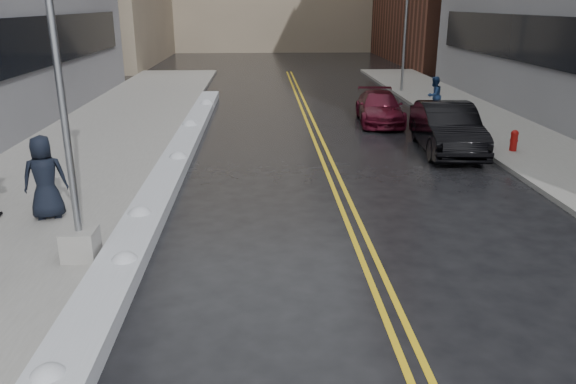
{
  "coord_description": "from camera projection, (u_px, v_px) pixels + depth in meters",
  "views": [
    {
      "loc": [
        0.33,
        -8.41,
        5.0
      ],
      "look_at": [
        0.86,
        2.52,
        1.3
      ],
      "focal_mm": 35.0,
      "sensor_mm": 36.0,
      "label": 1
    }
  ],
  "objects": [
    {
      "name": "ground",
      "position": [
        245.0,
        312.0,
        9.55
      ],
      "size": [
        160.0,
        160.0,
        0.0
      ],
      "primitive_type": "plane",
      "color": "black",
      "rests_on": "ground"
    },
    {
      "name": "sidewalk_west",
      "position": [
        80.0,
        158.0,
        18.72
      ],
      "size": [
        5.5,
        50.0,
        0.15
      ],
      "primitive_type": "cube",
      "color": "gray",
      "rests_on": "ground"
    },
    {
      "name": "sidewalk_east",
      "position": [
        541.0,
        152.0,
        19.44
      ],
      "size": [
        4.0,
        50.0,
        0.15
      ],
      "primitive_type": "cube",
      "color": "gray",
      "rests_on": "ground"
    },
    {
      "name": "lane_line_left",
      "position": [
        321.0,
        157.0,
        19.12
      ],
      "size": [
        0.12,
        50.0,
        0.01
      ],
      "primitive_type": "cube",
      "color": "gold",
      "rests_on": "ground"
    },
    {
      "name": "lane_line_right",
      "position": [
        330.0,
        157.0,
        19.13
      ],
      "size": [
        0.12,
        50.0,
        0.01
      ],
      "primitive_type": "cube",
      "color": "gold",
      "rests_on": "ground"
    },
    {
      "name": "snow_ridge",
      "position": [
        170.0,
        171.0,
        16.95
      ],
      "size": [
        0.9,
        30.0,
        0.34
      ],
      "primitive_type": "cube",
      "color": "#B8BAC1",
      "rests_on": "ground"
    },
    {
      "name": "lamppost",
      "position": [
        67.0,
        142.0,
        10.48
      ],
      "size": [
        0.65,
        0.65,
        7.62
      ],
      "color": "gray",
      "rests_on": "sidewalk_west"
    },
    {
      "name": "fire_hydrant",
      "position": [
        514.0,
        139.0,
        19.25
      ],
      "size": [
        0.26,
        0.26,
        0.73
      ],
      "color": "maroon",
      "rests_on": "sidewalk_east"
    },
    {
      "name": "traffic_signal",
      "position": [
        405.0,
        33.0,
        31.55
      ],
      "size": [
        0.16,
        0.2,
        6.0
      ],
      "color": "gray",
      "rests_on": "sidewalk_east"
    },
    {
      "name": "pedestrian_c",
      "position": [
        45.0,
        177.0,
        13.04
      ],
      "size": [
        1.11,
        0.88,
        1.99
      ],
      "primitive_type": "imported",
      "rotation": [
        0.0,
        0.0,
        3.43
      ],
      "color": "black",
      "rests_on": "sidewalk_west"
    },
    {
      "name": "pedestrian_east",
      "position": [
        434.0,
        95.0,
        25.49
      ],
      "size": [
        1.05,
        1.01,
        1.7
      ],
      "primitive_type": "imported",
      "rotation": [
        0.0,
        0.0,
        3.8
      ],
      "color": "navy",
      "rests_on": "sidewalk_east"
    },
    {
      "name": "car_black",
      "position": [
        447.0,
        128.0,
        19.61
      ],
      "size": [
        2.19,
        5.23,
        1.68
      ],
      "primitive_type": "imported",
      "rotation": [
        0.0,
        0.0,
        -0.08
      ],
      "color": "black",
      "rests_on": "ground"
    },
    {
      "name": "car_maroon",
      "position": [
        380.0,
        108.0,
        24.44
      ],
      "size": [
        2.2,
        4.66,
        1.31
      ],
      "primitive_type": "imported",
      "rotation": [
        0.0,
        0.0,
        -0.08
      ],
      "color": "#460B19",
      "rests_on": "ground"
    }
  ]
}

